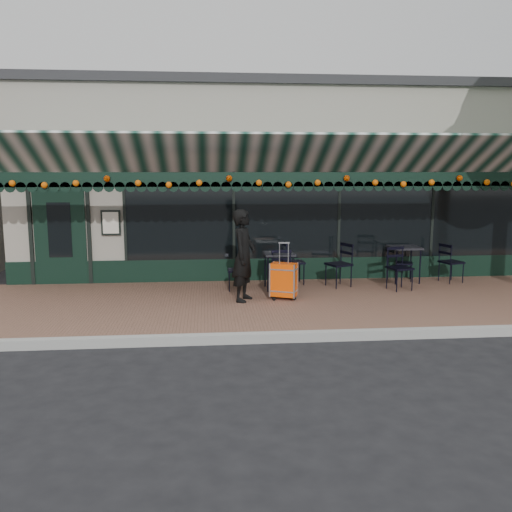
{
  "coord_description": "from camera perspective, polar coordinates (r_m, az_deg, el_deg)",
  "views": [
    {
      "loc": [
        -1.61,
        -8.12,
        2.64
      ],
      "look_at": [
        -0.72,
        1.6,
        1.09
      ],
      "focal_mm": 38.0,
      "sensor_mm": 36.0,
      "label": 1
    }
  ],
  "objects": [
    {
      "name": "cafe_table_b",
      "position": [
        11.38,
        2.43,
        -0.05
      ],
      "size": [
        0.63,
        0.63,
        0.77
      ],
      "color": "black",
      "rests_on": "sidewalk"
    },
    {
      "name": "restaurant_building",
      "position": [
        16.04,
        0.52,
        7.73
      ],
      "size": [
        12.0,
        9.6,
        4.5
      ],
      "color": "gray",
      "rests_on": "ground"
    },
    {
      "name": "woman",
      "position": [
        10.32,
        -1.3,
        0.05
      ],
      "size": [
        0.63,
        0.75,
        1.76
      ],
      "primitive_type": "imported",
      "rotation": [
        0.0,
        0.0,
        1.18
      ],
      "color": "black",
      "rests_on": "sidewalk"
    },
    {
      "name": "curb",
      "position": [
        8.59,
        5.86,
        -8.4
      ],
      "size": [
        18.0,
        0.16,
        0.15
      ],
      "primitive_type": "cube",
      "color": "#9E9E99",
      "rests_on": "ground"
    },
    {
      "name": "chair_b_right",
      "position": [
        11.96,
        3.96,
        -0.7
      ],
      "size": [
        0.5,
        0.5,
        0.94
      ],
      "primitive_type": null,
      "rotation": [
        0.0,
        0.0,
        1.64
      ],
      "color": "black",
      "rests_on": "sidewalk"
    },
    {
      "name": "chair_b_front",
      "position": [
        10.93,
        2.78,
        -1.73
      ],
      "size": [
        0.47,
        0.47,
        0.9
      ],
      "primitive_type": null,
      "rotation": [
        0.0,
        0.0,
        -0.04
      ],
      "color": "black",
      "rests_on": "sidewalk"
    },
    {
      "name": "chair_a_right",
      "position": [
        12.76,
        15.31,
        -0.77
      ],
      "size": [
        0.49,
        0.49,
        0.78
      ],
      "primitive_type": null,
      "rotation": [
        0.0,
        0.0,
        1.24
      ],
      "color": "black",
      "rests_on": "sidewalk"
    },
    {
      "name": "chair_a_extra",
      "position": [
        12.88,
        19.88,
        -0.65
      ],
      "size": [
        0.55,
        0.55,
        0.89
      ],
      "primitive_type": null,
      "rotation": [
        0.0,
        0.0,
        1.87
      ],
      "color": "black",
      "rests_on": "sidewalk"
    },
    {
      "name": "suitcase",
      "position": [
        10.53,
        2.94,
        -2.59
      ],
      "size": [
        0.55,
        0.44,
        1.11
      ],
      "rotation": [
        0.0,
        0.0,
        -0.41
      ],
      "color": "#F34B07",
      "rests_on": "sidewalk"
    },
    {
      "name": "sidewalk",
      "position": [
        10.56,
        3.7,
        -5.04
      ],
      "size": [
        18.0,
        4.0,
        0.15
      ],
      "primitive_type": "cube",
      "color": "brown",
      "rests_on": "ground"
    },
    {
      "name": "chair_a_front",
      "position": [
        11.71,
        14.9,
        -1.28
      ],
      "size": [
        0.55,
        0.55,
        0.91
      ],
      "primitive_type": null,
      "rotation": [
        0.0,
        0.0,
        0.25
      ],
      "color": "black",
      "rests_on": "sidewalk"
    },
    {
      "name": "cafe_table_a",
      "position": [
        12.55,
        15.34,
        0.61
      ],
      "size": [
        0.65,
        0.65,
        0.8
      ],
      "color": "black",
      "rests_on": "sidewalk"
    },
    {
      "name": "chair_a_left",
      "position": [
        11.79,
        8.7,
        -0.92
      ],
      "size": [
        0.62,
        0.62,
        0.95
      ],
      "primitive_type": null,
      "rotation": [
        0.0,
        0.0,
        -1.18
      ],
      "color": "black",
      "rests_on": "sidewalk"
    },
    {
      "name": "chair_b_left",
      "position": [
        11.32,
        -1.98,
        -1.54
      ],
      "size": [
        0.43,
        0.43,
        0.82
      ],
      "primitive_type": null,
      "rotation": [
        0.0,
        0.0,
        -1.61
      ],
      "color": "black",
      "rests_on": "sidewalk"
    },
    {
      "name": "ground",
      "position": [
        8.69,
        5.75,
        -8.71
      ],
      "size": [
        80.0,
        80.0,
        0.0
      ],
      "primitive_type": "plane",
      "color": "black",
      "rests_on": "ground"
    }
  ]
}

